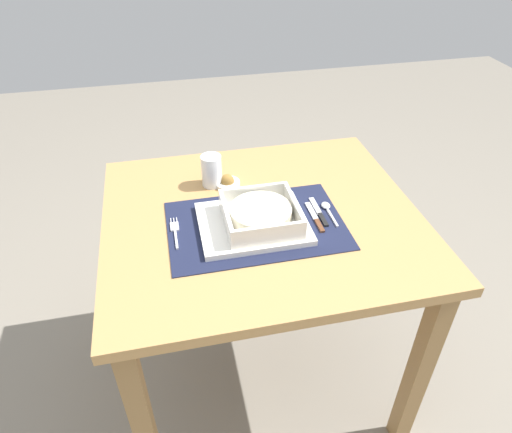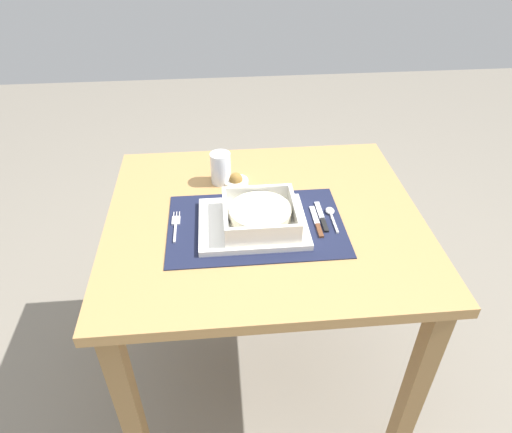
{
  "view_description": "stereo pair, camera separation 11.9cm",
  "coord_description": "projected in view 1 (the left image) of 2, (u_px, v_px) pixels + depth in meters",
  "views": [
    {
      "loc": [
        -0.23,
        -0.98,
        1.45
      ],
      "look_at": [
        -0.03,
        -0.04,
        0.74
      ],
      "focal_mm": 32.23,
      "sensor_mm": 36.0,
      "label": 1
    },
    {
      "loc": [
        -0.11,
        -1.0,
        1.45
      ],
      "look_at": [
        -0.03,
        -0.04,
        0.74
      ],
      "focal_mm": 32.23,
      "sensor_mm": 36.0,
      "label": 2
    }
  ],
  "objects": [
    {
      "name": "bread_knife",
      "position": [
        316.0,
        219.0,
        1.23
      ],
      "size": [
        0.01,
        0.13,
        0.01
      ],
      "rotation": [
        0.0,
        0.0,
        -0.05
      ],
      "color": "#59331E",
      "rests_on": "placemat"
    },
    {
      "name": "fork",
      "position": [
        175.0,
        230.0,
        1.19
      ],
      "size": [
        0.02,
        0.13,
        0.0
      ],
      "rotation": [
        0.0,
        0.0,
        -0.08
      ],
      "color": "silver",
      "rests_on": "placemat"
    },
    {
      "name": "porridge_bowl",
      "position": [
        261.0,
        215.0,
        1.18
      ],
      "size": [
        0.19,
        0.19,
        0.05
      ],
      "color": "white",
      "rests_on": "serving_plate"
    },
    {
      "name": "serving_plate",
      "position": [
        253.0,
        223.0,
        1.2
      ],
      "size": [
        0.28,
        0.23,
        0.02
      ],
      "primitive_type": "cube",
      "color": "white",
      "rests_on": "placemat"
    },
    {
      "name": "placemat",
      "position": [
        256.0,
        225.0,
        1.21
      ],
      "size": [
        0.46,
        0.31,
        0.0
      ],
      "primitive_type": "cube",
      "color": "#191E38",
      "rests_on": "dining_table"
    },
    {
      "name": "ground_plane",
      "position": [
        261.0,
        369.0,
        1.68
      ],
      "size": [
        6.0,
        6.0,
        0.0
      ],
      "primitive_type": "plane",
      "color": "gray"
    },
    {
      "name": "spoon",
      "position": [
        327.0,
        208.0,
        1.26
      ],
      "size": [
        0.02,
        0.11,
        0.01
      ],
      "rotation": [
        0.0,
        0.0,
        -0.01
      ],
      "color": "silver",
      "rests_on": "placemat"
    },
    {
      "name": "butter_knife",
      "position": [
        319.0,
        213.0,
        1.25
      ],
      "size": [
        0.01,
        0.14,
        0.01
      ],
      "rotation": [
        0.0,
        0.0,
        0.02
      ],
      "color": "black",
      "rests_on": "placemat"
    },
    {
      "name": "dining_table",
      "position": [
        262.0,
        244.0,
        1.32
      ],
      "size": [
        0.85,
        0.75,
        0.71
      ],
      "color": "#B2844C",
      "rests_on": "ground"
    },
    {
      "name": "condiment_saucer",
      "position": [
        227.0,
        182.0,
        1.36
      ],
      "size": [
        0.07,
        0.07,
        0.04
      ],
      "color": "white",
      "rests_on": "dining_table"
    },
    {
      "name": "drinking_glass",
      "position": [
        212.0,
        172.0,
        1.35
      ],
      "size": [
        0.06,
        0.06,
        0.1
      ],
      "color": "white",
      "rests_on": "dining_table"
    }
  ]
}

